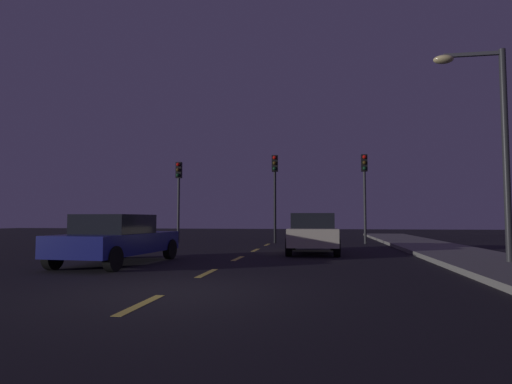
{
  "coord_description": "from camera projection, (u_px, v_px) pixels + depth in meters",
  "views": [
    {
      "loc": [
        2.76,
        -7.43,
        1.32
      ],
      "look_at": [
        -0.52,
        13.64,
        2.67
      ],
      "focal_mm": 29.68,
      "sensor_mm": 36.0,
      "label": 1
    }
  ],
  "objects": [
    {
      "name": "sidewalk_curb_right",
      "position": [
        473.0,
        258.0,
        13.42
      ],
      "size": [
        3.0,
        40.0,
        0.15
      ],
      "primitive_type": "cube",
      "color": "gray",
      "rests_on": "ground_plane"
    },
    {
      "name": "traffic_signal_right",
      "position": [
        365.0,
        181.0,
        22.28
      ],
      "size": [
        0.32,
        0.38,
        4.71
      ],
      "color": "#2D2D30",
      "rests_on": "ground_plane"
    },
    {
      "name": "ground_plane",
      "position": [
        241.0,
        257.0,
        14.57
      ],
      "size": [
        80.0,
        80.0,
        0.0
      ],
      "primitive_type": "plane",
      "color": "black"
    },
    {
      "name": "traffic_signal_center",
      "position": [
        275.0,
        181.0,
        23.01
      ],
      "size": [
        0.32,
        0.38,
        4.78
      ],
      "color": "black",
      "rests_on": "ground_plane"
    },
    {
      "name": "traffic_signal_left",
      "position": [
        179.0,
        186.0,
        23.84
      ],
      "size": [
        0.32,
        0.38,
        4.51
      ],
      "color": "#2D2D30",
      "rests_on": "ground_plane"
    },
    {
      "name": "lane_stripe_fourth",
      "position": [
        256.0,
        250.0,
        17.72
      ],
      "size": [
        0.16,
        1.6,
        0.01
      ],
      "primitive_type": "cube",
      "color": "#EACC4C",
      "rests_on": "ground_plane"
    },
    {
      "name": "car_stopped_ahead",
      "position": [
        313.0,
        233.0,
        16.19
      ],
      "size": [
        1.95,
        4.15,
        1.52
      ],
      "color": "beige",
      "rests_on": "ground_plane"
    },
    {
      "name": "car_adjacent_lane",
      "position": [
        117.0,
        239.0,
        12.32
      ],
      "size": [
        2.21,
        4.6,
        1.44
      ],
      "color": "navy",
      "rests_on": "ground_plane"
    },
    {
      "name": "street_lamp_right",
      "position": [
        492.0,
        132.0,
        11.75
      ],
      "size": [
        1.93,
        0.36,
        6.06
      ],
      "color": "#2D2D30",
      "rests_on": "ground_plane"
    },
    {
      "name": "lane_stripe_second",
      "position": [
        207.0,
        273.0,
        10.23
      ],
      "size": [
        0.16,
        1.6,
        0.01
      ],
      "primitive_type": "cube",
      "color": "#EACC4C",
      "rests_on": "ground_plane"
    },
    {
      "name": "lane_stripe_nearest",
      "position": [
        141.0,
        304.0,
        6.48
      ],
      "size": [
        0.16,
        1.6,
        0.01
      ],
      "primitive_type": "cube",
      "color": "#EACC4C",
      "rests_on": "ground_plane"
    },
    {
      "name": "lane_stripe_third",
      "position": [
        238.0,
        258.0,
        13.97
      ],
      "size": [
        0.16,
        1.6,
        0.01
      ],
      "primitive_type": "cube",
      "color": "#EACC4C",
      "rests_on": "ground_plane"
    },
    {
      "name": "lane_stripe_fifth",
      "position": [
        267.0,
        245.0,
        21.47
      ],
      "size": [
        0.16,
        1.6,
        0.01
      ],
      "primitive_type": "cube",
      "color": "#EACC4C",
      "rests_on": "ground_plane"
    }
  ]
}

